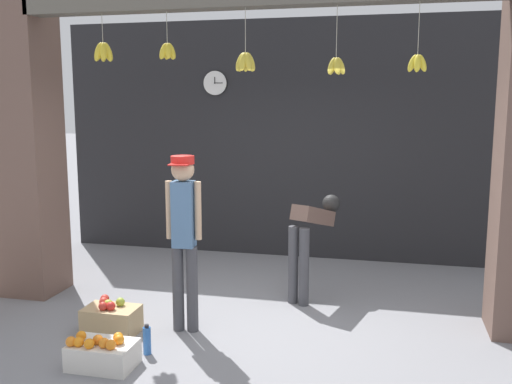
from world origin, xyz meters
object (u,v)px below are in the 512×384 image
(wall_clock, at_px, (215,83))
(fruit_crate_oranges, at_px, (102,353))
(fruit_crate_apples, at_px, (111,319))
(water_bottle, at_px, (147,340))
(shopkeeper, at_px, (184,229))
(worker_stooping, at_px, (311,233))

(wall_clock, bearing_deg, fruit_crate_oranges, -87.52)
(fruit_crate_apples, height_order, water_bottle, fruit_crate_apples)
(shopkeeper, height_order, water_bottle, shopkeeper)
(fruit_crate_oranges, distance_m, wall_clock, 4.43)
(fruit_crate_oranges, height_order, water_bottle, fruit_crate_oranges)
(water_bottle, height_order, wall_clock, wall_clock)
(fruit_crate_oranges, bearing_deg, water_bottle, 51.01)
(shopkeeper, relative_size, water_bottle, 6.25)
(shopkeeper, bearing_deg, wall_clock, -82.79)
(shopkeeper, distance_m, fruit_crate_oranges, 1.32)
(fruit_crate_apples, relative_size, water_bottle, 1.88)
(shopkeeper, bearing_deg, fruit_crate_apples, 14.29)
(shopkeeper, bearing_deg, worker_stooping, -135.01)
(fruit_crate_oranges, xyz_separation_m, fruit_crate_apples, (-0.26, 0.67, 0.02))
(shopkeeper, xyz_separation_m, water_bottle, (-0.15, -0.58, -0.88))
(fruit_crate_apples, bearing_deg, fruit_crate_oranges, -68.59)
(shopkeeper, distance_m, fruit_crate_apples, 1.12)
(shopkeeper, height_order, fruit_crate_apples, shopkeeper)
(water_bottle, bearing_deg, fruit_crate_apples, 146.01)
(water_bottle, distance_m, wall_clock, 4.18)
(fruit_crate_oranges, distance_m, fruit_crate_apples, 0.72)
(fruit_crate_apples, xyz_separation_m, water_bottle, (0.52, -0.35, -0.01))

